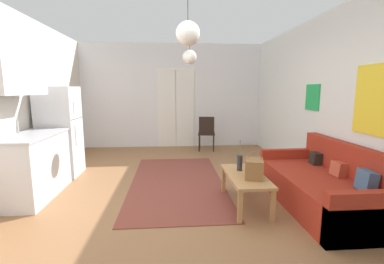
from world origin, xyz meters
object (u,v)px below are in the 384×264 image
(accent_chair, at_px, (207,132))
(pendant_lamp_near, at_px, (188,34))
(pendant_lamp_far, at_px, (190,57))
(bamboo_vase, at_px, (240,163))
(couch, at_px, (325,187))
(coffee_table, at_px, (245,179))
(refrigerator, at_px, (60,132))
(handbag, at_px, (254,168))

(accent_chair, relative_size, pendant_lamp_near, 1.31)
(pendant_lamp_far, bearing_deg, bamboo_vase, -69.63)
(couch, bearing_deg, pendant_lamp_far, 132.08)
(couch, xyz_separation_m, accent_chair, (-1.13, 3.35, 0.23))
(coffee_table, relative_size, refrigerator, 0.65)
(handbag, bearing_deg, refrigerator, 150.82)
(handbag, bearing_deg, pendant_lamp_near, 164.73)
(bamboo_vase, distance_m, pendant_lamp_near, 1.82)
(couch, xyz_separation_m, pendant_lamp_far, (-1.67, 1.85, 1.87))
(refrigerator, xyz_separation_m, pendant_lamp_near, (2.19, -1.46, 1.42))
(coffee_table, xyz_separation_m, bamboo_vase, (-0.04, 0.19, 0.17))
(coffee_table, height_order, pendant_lamp_near, pendant_lamp_near)
(refrigerator, height_order, accent_chair, refrigerator)
(couch, distance_m, pendant_lamp_near, 2.66)
(refrigerator, bearing_deg, couch, -22.30)
(bamboo_vase, xyz_separation_m, pendant_lamp_far, (-0.58, 1.56, 1.59))
(refrigerator, relative_size, pendant_lamp_near, 2.37)
(bamboo_vase, distance_m, refrigerator, 3.22)
(couch, bearing_deg, refrigerator, 157.70)
(couch, bearing_deg, accent_chair, 108.70)
(couch, bearing_deg, coffee_table, 174.71)
(pendant_lamp_near, bearing_deg, refrigerator, 146.38)
(refrigerator, height_order, pendant_lamp_near, pendant_lamp_near)
(bamboo_vase, height_order, handbag, bamboo_vase)
(handbag, xyz_separation_m, refrigerator, (-3.01, 1.68, 0.24))
(handbag, distance_m, pendant_lamp_far, 2.55)
(couch, distance_m, bamboo_vase, 1.16)
(pendant_lamp_near, height_order, pendant_lamp_far, same)
(coffee_table, bearing_deg, pendant_lamp_near, 173.63)
(handbag, height_order, pendant_lamp_near, pendant_lamp_near)
(bamboo_vase, xyz_separation_m, pendant_lamp_near, (-0.72, -0.10, 1.67))
(couch, bearing_deg, bamboo_vase, 165.35)
(couch, xyz_separation_m, pendant_lamp_near, (-1.80, 0.18, 1.95))
(couch, height_order, refrigerator, refrigerator)
(couch, bearing_deg, handbag, -177.57)
(bamboo_vase, xyz_separation_m, handbag, (0.10, -0.33, 0.01))
(coffee_table, distance_m, pendant_lamp_far, 2.56)
(accent_chair, bearing_deg, bamboo_vase, 99.36)
(accent_chair, xyz_separation_m, pendant_lamp_near, (-0.67, -3.17, 1.72))
(refrigerator, bearing_deg, pendant_lamp_far, 5.04)
(couch, relative_size, pendant_lamp_far, 2.66)
(bamboo_vase, bearing_deg, accent_chair, 90.88)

